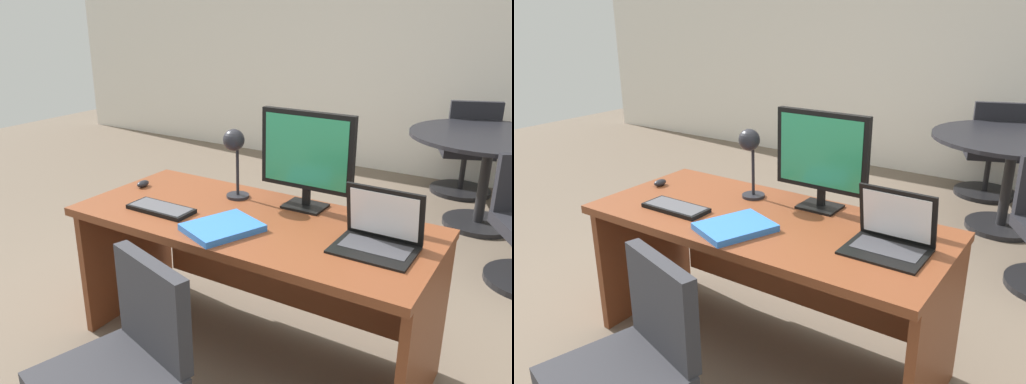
% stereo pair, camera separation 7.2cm
% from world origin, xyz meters
% --- Properties ---
extents(ground, '(12.00, 12.00, 0.00)m').
position_xyz_m(ground, '(0.00, 1.50, 0.00)').
color(ground, '#6B5B4C').
extents(back_wall, '(10.00, 0.10, 2.80)m').
position_xyz_m(back_wall, '(0.00, 3.48, 1.40)').
color(back_wall, silver).
rests_on(back_wall, ground).
extents(desk, '(1.73, 0.76, 0.74)m').
position_xyz_m(desk, '(0.00, 0.05, 0.54)').
color(desk, brown).
rests_on(desk, ground).
extents(monitor, '(0.48, 0.16, 0.48)m').
position_xyz_m(monitor, '(0.15, 0.26, 1.02)').
color(monitor, black).
rests_on(monitor, desk).
extents(laptop, '(0.33, 0.26, 0.25)m').
position_xyz_m(laptop, '(0.61, 0.03, 0.82)').
color(laptop, black).
rests_on(laptop, desk).
extents(keyboard, '(0.34, 0.14, 0.02)m').
position_xyz_m(keyboard, '(-0.43, -0.16, 0.76)').
color(keyboard, black).
rests_on(keyboard, desk).
extents(mouse, '(0.05, 0.08, 0.04)m').
position_xyz_m(mouse, '(-0.76, 0.06, 0.76)').
color(mouse, black).
rests_on(mouse, desk).
extents(desk_lamp, '(0.12, 0.15, 0.37)m').
position_xyz_m(desk_lamp, '(-0.22, 0.18, 1.01)').
color(desk_lamp, black).
rests_on(desk_lamp, desk).
extents(book, '(0.35, 0.39, 0.03)m').
position_xyz_m(book, '(-0.03, -0.19, 0.76)').
color(book, blue).
rests_on(book, desk).
extents(meeting_table, '(1.22, 1.22, 0.77)m').
position_xyz_m(meeting_table, '(0.69, 2.36, 0.58)').
color(meeting_table, black).
rests_on(meeting_table, ground).
extents(meeting_chair_far, '(0.59, 0.61, 0.92)m').
position_xyz_m(meeting_chair_far, '(0.42, 3.08, 0.38)').
color(meeting_chair_far, black).
rests_on(meeting_chair_far, ground).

